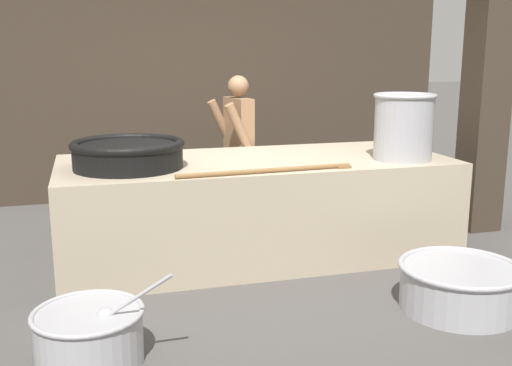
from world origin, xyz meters
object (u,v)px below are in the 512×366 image
object	(u,v)px
cook	(238,145)
stock_pot	(404,126)
prep_bowl_vegetables	(89,334)
prep_bowl_meat	(459,285)
giant_wok_near	(128,153)

from	to	relation	value
cook	stock_pot	bearing A→B (deg)	120.19
prep_bowl_vegetables	cook	bearing A→B (deg)	59.37
cook	prep_bowl_vegetables	size ratio (longest dim) A/B	1.94
stock_pot	prep_bowl_meat	world-z (taller)	stock_pot
giant_wok_near	prep_bowl_vegetables	world-z (taller)	giant_wok_near
cook	giant_wok_near	bearing A→B (deg)	32.88
cook	prep_bowl_meat	size ratio (longest dim) A/B	1.81
stock_pot	prep_bowl_vegetables	xyz separation A→B (m)	(-2.88, -1.36, -1.04)
stock_pot	prep_bowl_vegetables	world-z (taller)	stock_pot
giant_wok_near	prep_bowl_meat	bearing A→B (deg)	-33.90
prep_bowl_vegetables	prep_bowl_meat	world-z (taller)	prep_bowl_vegetables
stock_pot	prep_bowl_vegetables	bearing A→B (deg)	-154.72
cook	prep_bowl_vegetables	xyz separation A→B (m)	(-1.66, -2.80, -0.70)
prep_bowl_vegetables	stock_pot	bearing A→B (deg)	25.28
prep_bowl_meat	prep_bowl_vegetables	bearing A→B (deg)	-178.49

